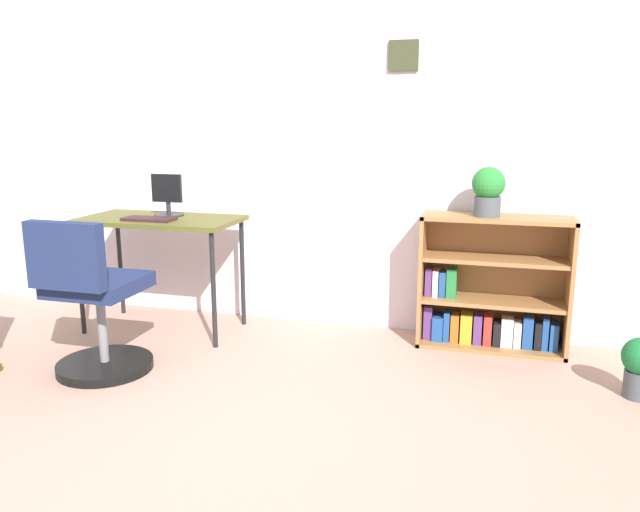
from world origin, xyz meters
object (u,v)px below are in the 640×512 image
object	(u,v)px
bookshelf_low	(490,291)
potted_plant_on_shelf	(488,190)
desk	(160,228)
monitor	(167,198)
keyboard	(149,219)
office_chair	(93,307)

from	to	relation	value
bookshelf_low	potted_plant_on_shelf	bearing A→B (deg)	-131.27
desk	monitor	bearing A→B (deg)	77.02
bookshelf_low	potted_plant_on_shelf	distance (m)	0.62
keyboard	office_chair	bearing A→B (deg)	-87.35
desk	potted_plant_on_shelf	bearing A→B (deg)	6.00
monitor	keyboard	xyz separation A→B (m)	(-0.02, -0.20, -0.11)
desk	keyboard	xyz separation A→B (m)	(-0.01, -0.12, 0.08)
monitor	office_chair	world-z (taller)	monitor
monitor	keyboard	world-z (taller)	monitor
desk	keyboard	bearing A→B (deg)	-93.11
monitor	potted_plant_on_shelf	bearing A→B (deg)	3.79
desk	monitor	world-z (taller)	monitor
monitor	office_chair	distance (m)	0.98
potted_plant_on_shelf	office_chair	bearing A→B (deg)	-153.70
monitor	potted_plant_on_shelf	distance (m)	2.01
potted_plant_on_shelf	bookshelf_low	bearing A→B (deg)	48.73
bookshelf_low	potted_plant_on_shelf	xyz separation A→B (m)	(-0.05, -0.05, 0.62)
keyboard	office_chair	distance (m)	0.76
potted_plant_on_shelf	keyboard	bearing A→B (deg)	-170.75
keyboard	bookshelf_low	distance (m)	2.15
keyboard	bookshelf_low	world-z (taller)	bookshelf_low
bookshelf_low	monitor	bearing A→B (deg)	-174.86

